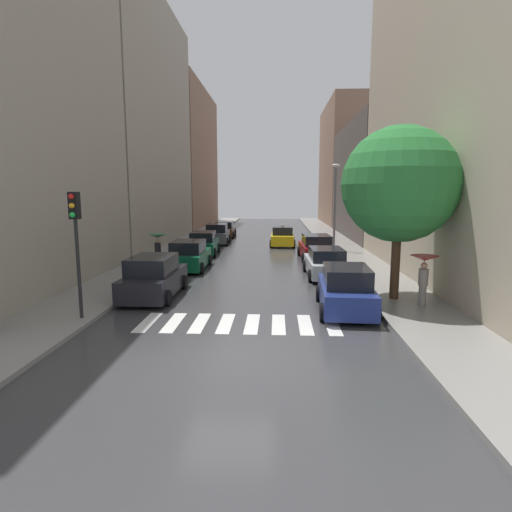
{
  "coord_description": "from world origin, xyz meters",
  "views": [
    {
      "loc": [
        1.26,
        -10.55,
        4.43
      ],
      "look_at": [
        0.02,
        14.15,
        0.63
      ],
      "focal_mm": 29.07,
      "sensor_mm": 36.0,
      "label": 1
    }
  ],
  "objects": [
    {
      "name": "parked_car_right_nearest",
      "position": [
        3.86,
        4.74,
        0.8
      ],
      "size": [
        2.2,
        4.26,
        1.73
      ],
      "rotation": [
        0.0,
        0.0,
        1.52
      ],
      "color": "navy",
      "rests_on": "ground"
    },
    {
      "name": "building_left_far",
      "position": [
        -11.0,
        44.74,
        8.78
      ],
      "size": [
        6.0,
        19.77,
        17.56
      ],
      "primitive_type": "cube",
      "color": "#8C6B56",
      "rests_on": "ground"
    },
    {
      "name": "pedestrian_by_kerb",
      "position": [
        -5.59,
        12.79,
        1.55
      ],
      "size": [
        1.01,
        1.01,
        1.91
      ],
      "rotation": [
        0.0,
        0.0,
        1.79
      ],
      "color": "black",
      "rests_on": "sidewalk_left"
    },
    {
      "name": "sidewalk_left",
      "position": [
        -6.5,
        24.0,
        0.07
      ],
      "size": [
        3.0,
        72.0,
        0.15
      ],
      "primitive_type": "cube",
      "color": "gray",
      "rests_on": "ground"
    },
    {
      "name": "building_right_near",
      "position": [
        11.0,
        10.92,
        9.05
      ],
      "size": [
        6.0,
        21.69,
        18.09
      ],
      "primitive_type": "cube",
      "color": "#B2A38C",
      "rests_on": "ground"
    },
    {
      "name": "building_left_mid",
      "position": [
        -11.0,
        24.83,
        10.06
      ],
      "size": [
        6.0,
        19.03,
        20.13
      ],
      "primitive_type": "cube",
      "color": "#9E9384",
      "rests_on": "ground"
    },
    {
      "name": "crosswalk_stripes",
      "position": [
        0.0,
        3.0,
        0.01
      ],
      "size": [
        6.75,
        2.2,
        0.01
      ],
      "color": "silver",
      "rests_on": "ground"
    },
    {
      "name": "ground_plane",
      "position": [
        0.0,
        24.0,
        -0.02
      ],
      "size": [
        28.0,
        72.0,
        0.04
      ],
      "primitive_type": "cube",
      "color": "#373739"
    },
    {
      "name": "parked_car_left_third",
      "position": [
        -4.0,
        18.78,
        0.78
      ],
      "size": [
        2.22,
        4.46,
        1.67
      ],
      "rotation": [
        0.0,
        0.0,
        1.62
      ],
      "color": "#0C4C2D",
      "rests_on": "ground"
    },
    {
      "name": "parked_car_right_second",
      "position": [
        3.87,
        11.21,
        0.73
      ],
      "size": [
        2.2,
        4.38,
        1.54
      ],
      "rotation": [
        0.0,
        0.0,
        1.6
      ],
      "color": "#B2B7BF",
      "rests_on": "ground"
    },
    {
      "name": "pedestrian_foreground",
      "position": [
        6.83,
        5.13,
        1.57
      ],
      "size": [
        1.03,
        1.03,
        1.93
      ],
      "rotation": [
        0.0,
        0.0,
        4.49
      ],
      "color": "gray",
      "rests_on": "sidewalk_right"
    },
    {
      "name": "parked_car_left_nearest",
      "position": [
        -3.96,
        6.49,
        0.83
      ],
      "size": [
        2.12,
        4.52,
        1.79
      ],
      "rotation": [
        0.0,
        0.0,
        1.57
      ],
      "color": "black",
      "rests_on": "ground"
    },
    {
      "name": "sidewalk_right",
      "position": [
        6.5,
        24.0,
        0.07
      ],
      "size": [
        3.0,
        72.0,
        0.15
      ],
      "primitive_type": "cube",
      "color": "gray",
      "rests_on": "ground"
    },
    {
      "name": "building_right_far",
      "position": [
        11.0,
        49.33,
        8.22
      ],
      "size": [
        6.0,
        17.26,
        16.43
      ],
      "primitive_type": "cube",
      "color": "#8C6B56",
      "rests_on": "ground"
    },
    {
      "name": "lamp_post_right",
      "position": [
        5.55,
        20.52,
        3.85
      ],
      "size": [
        0.6,
        0.28,
        6.35
      ],
      "color": "#595B60",
      "rests_on": "sidewalk_right"
    },
    {
      "name": "parked_car_right_third",
      "position": [
        3.89,
        17.07,
        0.77
      ],
      "size": [
        2.31,
        4.65,
        1.65
      ],
      "rotation": [
        0.0,
        0.0,
        1.61
      ],
      "color": "maroon",
      "rests_on": "ground"
    },
    {
      "name": "parked_car_left_second",
      "position": [
        -3.82,
        12.94,
        0.79
      ],
      "size": [
        2.16,
        4.33,
        1.69
      ],
      "rotation": [
        0.0,
        0.0,
        1.58
      ],
      "color": "#0C4C2D",
      "rests_on": "ground"
    },
    {
      "name": "building_right_mid",
      "position": [
        11.0,
        31.26,
        5.5
      ],
      "size": [
        6.0,
        18.39,
        11.01
      ],
      "primitive_type": "cube",
      "color": "#564C47",
      "rests_on": "ground"
    },
    {
      "name": "taxi_midroad",
      "position": [
        1.76,
        24.2,
        0.76
      ],
      "size": [
        2.13,
        4.49,
        1.81
      ],
      "rotation": [
        0.0,
        0.0,
        1.56
      ],
      "color": "yellow",
      "rests_on": "ground"
    },
    {
      "name": "street_tree_right",
      "position": [
        6.06,
        6.19,
        4.73
      ],
      "size": [
        4.55,
        4.55,
        6.86
      ],
      "color": "#513823",
      "rests_on": "sidewalk_right"
    },
    {
      "name": "parked_car_left_fourth",
      "position": [
        -3.94,
        25.29,
        0.81
      ],
      "size": [
        2.25,
        4.28,
        1.74
      ],
      "rotation": [
        0.0,
        0.0,
        1.61
      ],
      "color": "#474C51",
      "rests_on": "ground"
    },
    {
      "name": "traffic_light_left_corner",
      "position": [
        -5.45,
        2.93,
        3.29
      ],
      "size": [
        0.3,
        0.42,
        4.3
      ],
      "color": "black",
      "rests_on": "sidewalk_left"
    },
    {
      "name": "parked_car_left_fifth",
      "position": [
        -3.98,
        30.71,
        0.74
      ],
      "size": [
        2.16,
        4.05,
        1.56
      ],
      "rotation": [
        0.0,
        0.0,
        1.59
      ],
      "color": "brown",
      "rests_on": "ground"
    }
  ]
}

